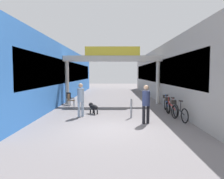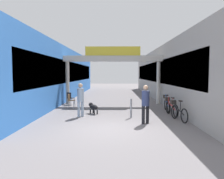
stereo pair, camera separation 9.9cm
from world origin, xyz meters
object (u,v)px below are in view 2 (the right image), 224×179
object	(u,v)px
dog_on_leash	(93,107)
cafe_chair_black_farther	(70,97)
bollard_post_metal	(131,108)
pedestrian_with_dog	(81,98)
bicycle_black_nearest	(178,111)
cafe_chair_wood_nearer	(70,99)
pedestrian_companion	(146,102)
bicycle_red_second	(171,107)
bicycle_blue_third	(166,104)

from	to	relation	value
dog_on_leash	cafe_chair_black_farther	bearing A→B (deg)	120.42
bollard_post_metal	cafe_chair_black_farther	distance (m)	6.04
pedestrian_with_dog	bicycle_black_nearest	size ratio (longest dim) A/B	1.03
cafe_chair_wood_nearer	cafe_chair_black_farther	size ratio (longest dim) A/B	1.00
pedestrian_companion	cafe_chair_wood_nearer	distance (m)	6.30
cafe_chair_black_farther	bicycle_black_nearest	bearing A→B (deg)	-39.40
bicycle_red_second	bollard_post_metal	bearing A→B (deg)	-161.66
bicycle_black_nearest	bollard_post_metal	size ratio (longest dim) A/B	1.70
pedestrian_companion	bicycle_blue_third	world-z (taller)	pedestrian_companion
pedestrian_with_dog	pedestrian_companion	distance (m)	3.45
dog_on_leash	bollard_post_metal	bearing A→B (deg)	-28.44
bicycle_black_nearest	cafe_chair_black_farther	world-z (taller)	bicycle_black_nearest
pedestrian_companion	bicycle_blue_third	distance (m)	3.79
pedestrian_companion	cafe_chair_black_farther	size ratio (longest dim) A/B	1.92
pedestrian_companion	bicycle_black_nearest	world-z (taller)	pedestrian_companion
dog_on_leash	bollard_post_metal	world-z (taller)	bollard_post_metal
bicycle_red_second	bollard_post_metal	xyz separation A→B (m)	(-2.18, -0.72, 0.06)
dog_on_leash	cafe_chair_black_farther	world-z (taller)	cafe_chair_black_farther
bollard_post_metal	cafe_chair_wood_nearer	size ratio (longest dim) A/B	1.11
bicycle_black_nearest	dog_on_leash	bearing A→B (deg)	158.11
pedestrian_with_dog	dog_on_leash	size ratio (longest dim) A/B	2.13
bicycle_blue_third	bollard_post_metal	xyz separation A→B (m)	(-2.25, -2.05, 0.06)
pedestrian_companion	cafe_chair_black_farther	xyz separation A→B (m)	(-4.57, 5.79, -0.44)
pedestrian_with_dog	bollard_post_metal	world-z (taller)	pedestrian_with_dog
cafe_chair_wood_nearer	cafe_chair_black_farther	distance (m)	1.23
bicycle_red_second	pedestrian_with_dog	bearing A→B (deg)	-173.72
bicycle_blue_third	cafe_chair_black_farther	distance (m)	6.74
pedestrian_companion	bicycle_red_second	world-z (taller)	pedestrian_companion
pedestrian_with_dog	cafe_chair_wood_nearer	bearing A→B (deg)	110.71
cafe_chair_black_farther	pedestrian_with_dog	bearing A→B (deg)	-71.34
pedestrian_companion	bicycle_blue_third	bearing A→B (deg)	62.95
bicycle_red_second	dog_on_leash	bearing A→B (deg)	174.92
dog_on_leash	cafe_chair_wood_nearer	xyz separation A→B (m)	(-1.72, 2.21, 0.17)
dog_on_leash	cafe_chair_black_farther	xyz separation A→B (m)	(-2.00, 3.41, 0.17)
dog_on_leash	bollard_post_metal	size ratio (longest dim) A/B	0.82
dog_on_leash	pedestrian_companion	bearing A→B (deg)	-42.89
cafe_chair_wood_nearer	bicycle_red_second	bearing A→B (deg)	-23.55
bicycle_blue_third	dog_on_leash	bearing A→B (deg)	-167.44
pedestrian_companion	bollard_post_metal	bearing A→B (deg)	112.90
bicycle_black_nearest	bollard_post_metal	bearing A→B (deg)	164.78
bicycle_blue_third	cafe_chair_wood_nearer	bearing A→B (deg)	168.15
bicycle_red_second	bicycle_black_nearest	bearing A→B (deg)	-89.94
dog_on_leash	bicycle_blue_third	size ratio (longest dim) A/B	0.48
dog_on_leash	bollard_post_metal	distance (m)	2.30
bicycle_black_nearest	cafe_chair_wood_nearer	world-z (taller)	bicycle_black_nearest
pedestrian_companion	bicycle_blue_third	xyz separation A→B (m)	(1.70, 3.34, -0.55)
dog_on_leash	pedestrian_with_dog	bearing A→B (deg)	-121.43
pedestrian_with_dog	cafe_chair_wood_nearer	distance (m)	3.35
bollard_post_metal	cafe_chair_wood_nearer	xyz separation A→B (m)	(-3.75, 3.31, 0.04)
pedestrian_companion	dog_on_leash	xyz separation A→B (m)	(-2.57, 2.39, -0.61)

